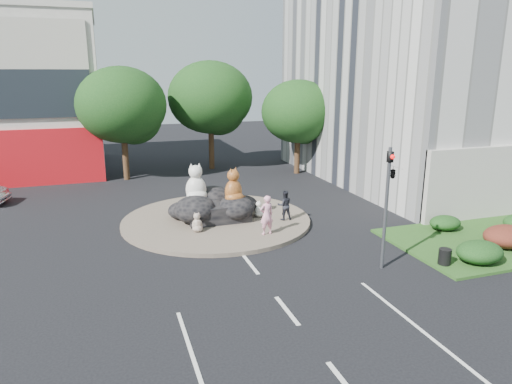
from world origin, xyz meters
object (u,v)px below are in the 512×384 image
at_px(pedestrian_pink, 267,215).
at_px(litter_bin, 445,257).
at_px(cat_white, 196,183).
at_px(pedestrian_dark, 285,205).
at_px(kitten_calico, 197,222).
at_px(cat_tabby, 233,185).
at_px(kitten_white, 259,209).

distance_m(pedestrian_pink, litter_bin, 8.03).
relative_size(cat_white, pedestrian_pink, 1.08).
xyz_separation_m(cat_white, pedestrian_dark, (4.35, -1.77, -1.15)).
xyz_separation_m(kitten_calico, pedestrian_pink, (3.09, -1.46, 0.47)).
distance_m(cat_white, kitten_calico, 2.61).
bearing_deg(pedestrian_dark, kitten_calico, 12.12).
height_order(pedestrian_pink, litter_bin, pedestrian_pink).
bearing_deg(pedestrian_dark, pedestrian_pink, 55.44).
relative_size(kitten_calico, pedestrian_pink, 0.51).
relative_size(cat_tabby, pedestrian_pink, 0.98).
xyz_separation_m(cat_tabby, pedestrian_pink, (0.86, -2.78, -0.88)).
height_order(cat_white, cat_tabby, cat_white).
relative_size(kitten_white, pedestrian_dark, 0.57).
bearing_deg(kitten_calico, pedestrian_pink, -11.15).
relative_size(cat_white, kitten_calico, 2.12).
distance_m(kitten_white, litter_bin, 9.81).
height_order(kitten_calico, pedestrian_dark, pedestrian_dark).
bearing_deg(cat_tabby, litter_bin, -84.05).
bearing_deg(kitten_calico, cat_white, 93.36).
bearing_deg(litter_bin, cat_white, 132.97).
xyz_separation_m(kitten_white, pedestrian_dark, (1.13, -0.94, 0.34)).
bearing_deg(kitten_calico, cat_tabby, 44.64).
xyz_separation_m(cat_tabby, litter_bin, (6.65, -8.29, -1.59)).
xyz_separation_m(pedestrian_pink, litter_bin, (5.79, -5.52, -0.71)).
bearing_deg(cat_white, litter_bin, -37.23).
bearing_deg(pedestrian_pink, kitten_white, -110.78).
bearing_deg(pedestrian_dark, litter_bin, 127.19).
height_order(cat_white, pedestrian_dark, cat_white).
bearing_deg(kitten_white, kitten_calico, 161.33).
xyz_separation_m(cat_white, litter_bin, (8.48, -9.11, -1.69)).
distance_m(cat_tabby, kitten_white, 1.97).
bearing_deg(pedestrian_pink, cat_tabby, -82.67).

